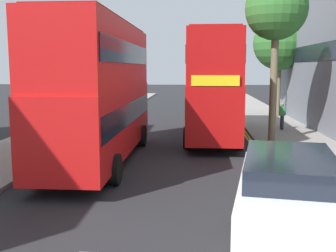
{
  "coord_description": "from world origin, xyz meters",
  "views": [
    {
      "loc": [
        1.53,
        -3.08,
        3.82
      ],
      "look_at": [
        0.5,
        11.0,
        1.8
      ],
      "focal_mm": 43.61,
      "sensor_mm": 36.0,
      "label": 1
    }
  ],
  "objects_px": {
    "pedestrian_far": "(282,115)",
    "double_decker_bus_away": "(100,88)",
    "taxi_minivan": "(289,210)",
    "double_decker_bus_oncoming": "(213,82)"
  },
  "relations": [
    {
      "from": "taxi_minivan",
      "to": "double_decker_bus_away",
      "type": "bearing_deg",
      "value": 124.17
    },
    {
      "from": "double_decker_bus_away",
      "to": "double_decker_bus_oncoming",
      "type": "bearing_deg",
      "value": 52.85
    },
    {
      "from": "double_decker_bus_away",
      "to": "double_decker_bus_oncoming",
      "type": "distance_m",
      "value": 7.83
    },
    {
      "from": "double_decker_bus_oncoming",
      "to": "pedestrian_far",
      "type": "relative_size",
      "value": 6.69
    },
    {
      "from": "taxi_minivan",
      "to": "pedestrian_far",
      "type": "distance_m",
      "value": 17.22
    },
    {
      "from": "double_decker_bus_away",
      "to": "pedestrian_far",
      "type": "xyz_separation_m",
      "value": [
        8.99,
        8.49,
        -2.04
      ]
    },
    {
      "from": "double_decker_bus_away",
      "to": "taxi_minivan",
      "type": "height_order",
      "value": "double_decker_bus_away"
    },
    {
      "from": "pedestrian_far",
      "to": "double_decker_bus_away",
      "type": "bearing_deg",
      "value": -136.64
    },
    {
      "from": "double_decker_bus_oncoming",
      "to": "taxi_minivan",
      "type": "bearing_deg",
      "value": -86.14
    },
    {
      "from": "taxi_minivan",
      "to": "pedestrian_far",
      "type": "xyz_separation_m",
      "value": [
        3.26,
        16.91,
        -0.08
      ]
    }
  ]
}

